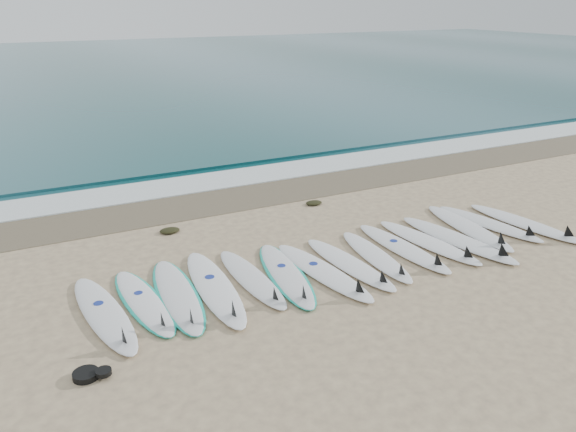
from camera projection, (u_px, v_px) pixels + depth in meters
name	position (u px, v px, depth m)	size (l,w,h in m)	color
ground	(346.00, 262.00, 9.98)	(120.00, 120.00, 0.00)	tan
ocean	(81.00, 69.00, 36.98)	(120.00, 55.00, 0.03)	#1B5058
wet_sand_band	(253.00, 195.00, 13.39)	(120.00, 1.80, 0.01)	brown
foam_band	(232.00, 178.00, 14.54)	(120.00, 1.40, 0.04)	silver
wave_crest	(212.00, 163.00, 15.78)	(120.00, 1.00, 0.10)	#1B5058
surfboard_0	(105.00, 314.00, 8.22)	(0.83, 2.65, 0.33)	white
surfboard_1	(144.00, 302.00, 8.58)	(0.77, 2.40, 0.30)	white
surfboard_2	(178.00, 295.00, 8.77)	(0.82, 2.64, 0.33)	white
surfboard_3	(216.00, 288.00, 8.96)	(0.77, 2.82, 0.36)	white
surfboard_4	(253.00, 279.00, 9.27)	(0.56, 2.40, 0.31)	silver
surfboard_5	(286.00, 275.00, 9.42)	(1.00, 2.59, 0.32)	silver
surfboard_6	(325.00, 272.00, 9.48)	(0.84, 2.65, 0.33)	white
surfboard_7	(351.00, 264.00, 9.77)	(0.71, 2.48, 0.31)	white
surfboard_8	(377.00, 257.00, 10.07)	(0.70, 2.37, 0.30)	white
surfboard_9	(405.00, 248.00, 10.40)	(0.62, 2.55, 0.32)	white
surfboard_10	(430.00, 243.00, 10.64)	(0.85, 2.58, 0.32)	white
surfboard_11	(460.00, 240.00, 10.74)	(0.94, 2.81, 0.35)	white
surfboard_12	(470.00, 228.00, 11.31)	(0.83, 2.69, 0.34)	silver
surfboard_13	(491.00, 224.00, 11.52)	(0.91, 2.53, 0.32)	silver
surfboard_14	(526.00, 223.00, 11.54)	(0.87, 2.67, 0.34)	white
seaweed_near	(170.00, 230.00, 11.24)	(0.40, 0.31, 0.08)	black
seaweed_far	(314.00, 203.00, 12.76)	(0.38, 0.30, 0.07)	black
leash_coil	(90.00, 374.00, 6.93)	(0.46, 0.36, 0.11)	black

